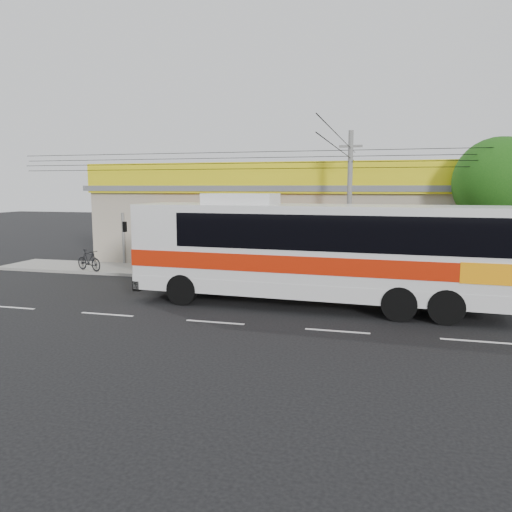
{
  "coord_description": "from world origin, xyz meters",
  "views": [
    {
      "loc": [
        5.39,
        -17.6,
        4.43
      ],
      "look_at": [
        0.21,
        2.0,
        1.61
      ],
      "focal_mm": 35.0,
      "sensor_mm": 36.0,
      "label": 1
    }
  ],
  "objects_px": {
    "motorbike_red": "(163,260)",
    "tree_near": "(502,186)",
    "motorbike_dark": "(89,260)",
    "utility_pole": "(350,158)",
    "coach_bus": "(319,247)"
  },
  "relations": [
    {
      "from": "motorbike_red",
      "to": "tree_near",
      "type": "bearing_deg",
      "value": -74.58
    },
    {
      "from": "motorbike_red",
      "to": "motorbike_dark",
      "type": "xyz_separation_m",
      "value": [
        -3.48,
        -1.42,
        0.06
      ]
    },
    {
      "from": "tree_near",
      "to": "motorbike_dark",
      "type": "bearing_deg",
      "value": -174.49
    },
    {
      "from": "motorbike_dark",
      "to": "utility_pole",
      "type": "relative_size",
      "value": 0.05
    },
    {
      "from": "motorbike_dark",
      "to": "utility_pole",
      "type": "height_order",
      "value": "utility_pole"
    },
    {
      "from": "coach_bus",
      "to": "motorbike_dark",
      "type": "distance_m",
      "value": 13.12
    },
    {
      "from": "coach_bus",
      "to": "motorbike_dark",
      "type": "height_order",
      "value": "coach_bus"
    },
    {
      "from": "utility_pole",
      "to": "tree_near",
      "type": "height_order",
      "value": "utility_pole"
    },
    {
      "from": "coach_bus",
      "to": "tree_near",
      "type": "height_order",
      "value": "tree_near"
    },
    {
      "from": "motorbike_red",
      "to": "tree_near",
      "type": "xyz_separation_m",
      "value": [
        16.15,
        0.48,
        3.85
      ]
    },
    {
      "from": "motorbike_red",
      "to": "tree_near",
      "type": "distance_m",
      "value": 16.61
    },
    {
      "from": "motorbike_red",
      "to": "utility_pole",
      "type": "xyz_separation_m",
      "value": [
        9.61,
        -0.72,
        5.07
      ]
    },
    {
      "from": "utility_pole",
      "to": "tree_near",
      "type": "xyz_separation_m",
      "value": [
        6.54,
        1.19,
        -1.23
      ]
    },
    {
      "from": "motorbike_red",
      "to": "utility_pole",
      "type": "height_order",
      "value": "utility_pole"
    },
    {
      "from": "coach_bus",
      "to": "utility_pole",
      "type": "distance_m",
      "value": 5.95
    }
  ]
}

